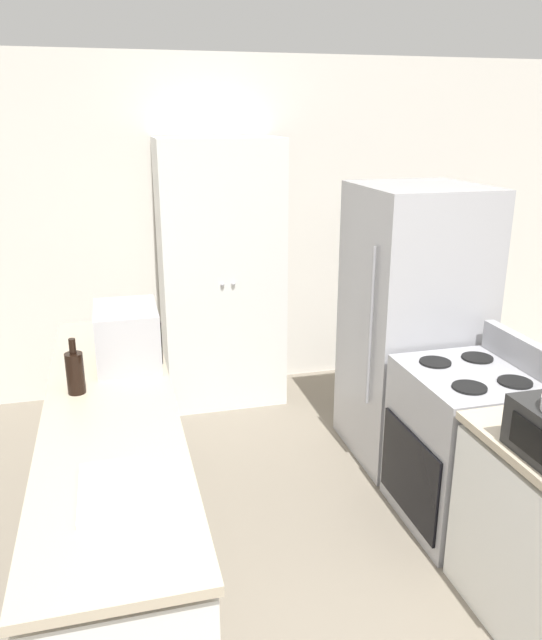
% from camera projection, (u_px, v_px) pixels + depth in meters
% --- Properties ---
extents(wall_back, '(7.00, 0.06, 2.60)m').
position_uv_depth(wall_back, '(220.00, 229.00, 4.94)').
color(wall_back, silver).
rests_on(wall_back, ground_plane).
extents(counter_left, '(0.60, 2.60, 0.88)m').
position_uv_depth(counter_left, '(117.00, 488.00, 3.04)').
color(counter_left, silver).
rests_on(counter_left, ground_plane).
extents(pantry_cabinet, '(0.90, 0.56, 2.01)m').
position_uv_depth(pantry_cabinet, '(221.00, 275.00, 4.72)').
color(pantry_cabinet, silver).
rests_on(pantry_cabinet, ground_plane).
extents(stove, '(0.66, 0.71, 1.04)m').
position_uv_depth(stove, '(466.00, 446.00, 3.38)').
color(stove, '#9E9EA3').
rests_on(stove, ground_plane).
extents(refrigerator, '(0.76, 0.78, 1.76)m').
position_uv_depth(refrigerator, '(412.00, 325.00, 3.98)').
color(refrigerator, '#A3A3A8').
rests_on(refrigerator, ground_plane).
extents(microwave, '(0.33, 0.44, 0.31)m').
position_uv_depth(microwave, '(127.00, 336.00, 3.33)').
color(microwave, '#B2B2B7').
rests_on(microwave, counter_left).
extents(wine_bottle, '(0.09, 0.09, 0.28)m').
position_uv_depth(wine_bottle, '(75.00, 372.00, 2.98)').
color(wine_bottle, black).
rests_on(wine_bottle, counter_left).
extents(cutting_board, '(0.23, 0.39, 0.02)m').
position_uv_depth(cutting_board, '(112.00, 490.00, 2.21)').
color(cutting_board, silver).
rests_on(cutting_board, counter_left).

